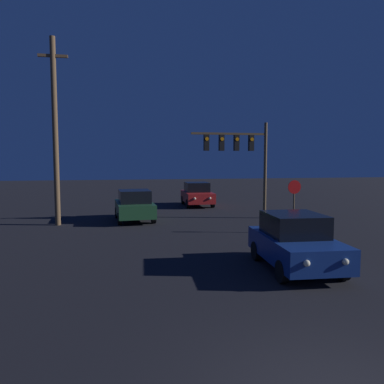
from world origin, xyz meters
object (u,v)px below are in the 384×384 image
(stop_sign, at_px, (294,197))
(car_far, at_px, (197,194))
(car_near, at_px, (295,242))
(utility_pole, at_px, (55,130))
(car_mid, at_px, (134,205))
(traffic_signal_mast, at_px, (242,151))

(stop_sign, bearing_deg, car_far, 102.57)
(car_far, distance_m, stop_sign, 11.23)
(car_near, distance_m, stop_sign, 6.00)
(car_far, relative_size, stop_sign, 1.61)
(stop_sign, bearing_deg, utility_pole, 159.40)
(car_far, xyz_separation_m, utility_pole, (-8.78, -6.71, 4.09))
(car_mid, xyz_separation_m, utility_pole, (-4.00, -0.70, 4.09))
(car_mid, bearing_deg, utility_pole, -174.30)
(car_far, distance_m, traffic_signal_mast, 7.22)
(car_mid, bearing_deg, traffic_signal_mast, -7.95)
(traffic_signal_mast, bearing_deg, utility_pole, -178.31)
(car_far, distance_m, utility_pole, 11.78)
(traffic_signal_mast, bearing_deg, car_near, -98.08)
(car_near, xyz_separation_m, utility_pole, (-8.69, 9.60, 4.09))
(car_far, bearing_deg, car_near, 90.49)
(car_far, relative_size, traffic_signal_mast, 0.72)
(stop_sign, xyz_separation_m, utility_pole, (-11.21, 4.22, 3.25))
(car_near, bearing_deg, car_mid, -62.60)
(car_mid, distance_m, utility_pole, 5.76)
(car_mid, bearing_deg, car_near, -69.67)
(stop_sign, bearing_deg, car_mid, 145.75)
(car_near, relative_size, utility_pole, 0.42)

